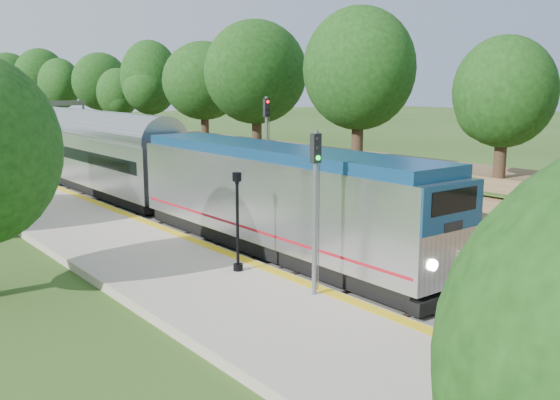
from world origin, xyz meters
TOP-DOWN VIEW (x-y plane):
  - trackbed at (2.00, 60.00)m, footprint 9.50×170.00m
  - platform at (-5.20, 16.00)m, footprint 6.40×68.00m
  - yellow_stripe at (-2.35, 16.00)m, footprint 0.55×68.00m
  - embankment at (10.35, 60.00)m, footprint 10.64×170.00m
  - signal_gantry at (2.47, 54.99)m, footprint 8.40×0.38m
  - lamppost_mid at (-3.48, -0.71)m, footprint 0.45×0.45m
  - lamppost_far at (-3.44, 12.12)m, footprint 0.40×0.40m
  - signal_platform at (-2.90, 8.04)m, footprint 0.34×0.27m
  - signal_farside at (6.20, 23.15)m, footprint 0.38×0.30m

SIDE VIEW (x-z plane):
  - trackbed at x=2.00m, z-range -0.07..0.21m
  - platform at x=-5.20m, z-range 0.00..0.38m
  - yellow_stripe at x=-2.35m, z-range 0.38..0.39m
  - embankment at x=10.35m, z-range -3.89..7.80m
  - lamppost_far at x=-3.44m, z-range 0.17..4.18m
  - lamppost_mid at x=-3.48m, z-range 0.14..4.67m
  - signal_platform at x=-2.90m, z-range 1.05..6.92m
  - signal_farside at x=6.20m, z-range 0.89..7.83m
  - signal_gantry at x=2.47m, z-range 1.72..7.92m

